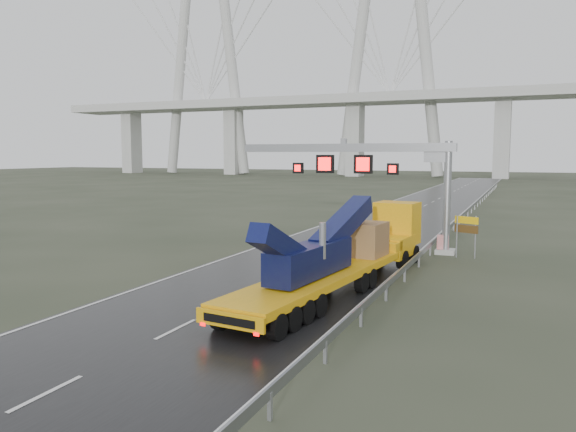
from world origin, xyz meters
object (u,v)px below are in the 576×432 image
at_px(sign_gantry, 374,166).
at_px(exit_sign_pair, 466,228).
at_px(striped_barrier, 443,244).
at_px(heavy_haul_truck, 354,249).

xyz_separation_m(sign_gantry, exit_sign_pair, (6.12, -0.99, -3.78)).
distance_m(sign_gantry, striped_barrier, 6.81).
relative_size(sign_gantry, heavy_haul_truck, 0.81).
xyz_separation_m(heavy_haul_truck, striped_barrier, (2.96, 10.00, -1.05)).
relative_size(sign_gantry, striped_barrier, 12.30).
xyz_separation_m(sign_gantry, heavy_haul_truck, (1.65, -10.01, -3.96)).
bearing_deg(sign_gantry, exit_sign_pair, -9.21).
height_order(sign_gantry, striped_barrier, sign_gantry).
bearing_deg(heavy_haul_truck, exit_sign_pair, 70.14).
xyz_separation_m(sign_gantry, striped_barrier, (4.61, -0.01, -5.01)).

